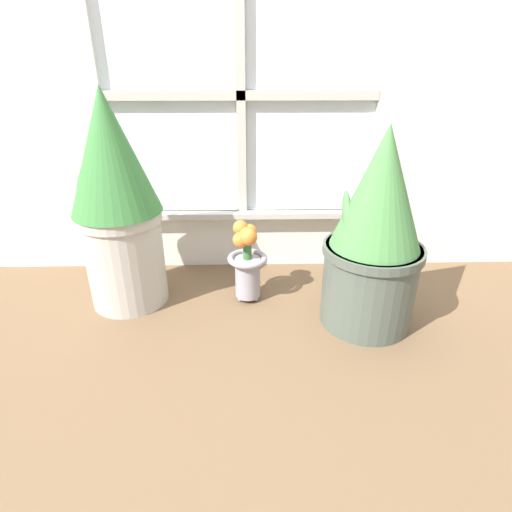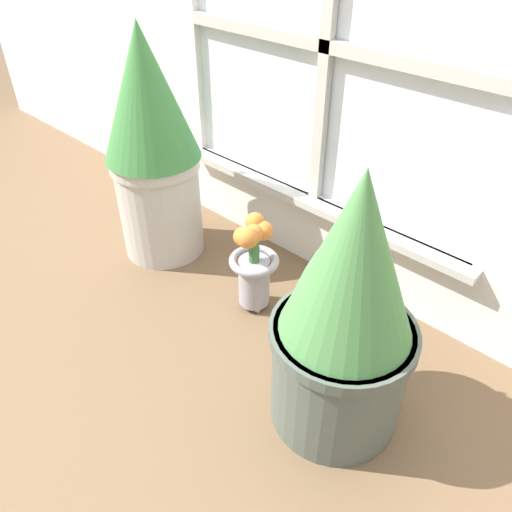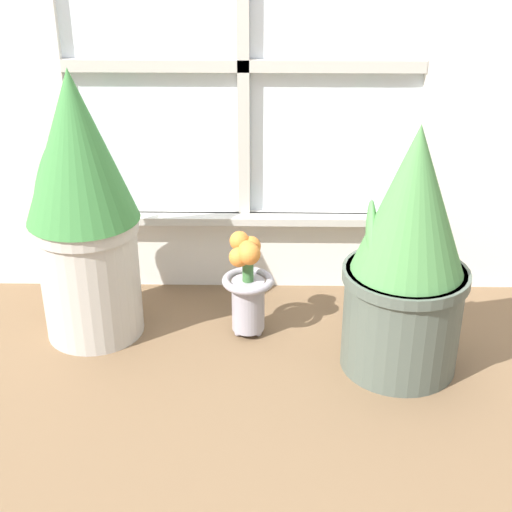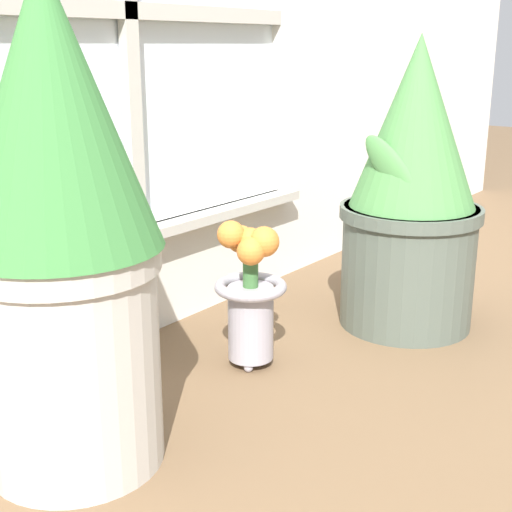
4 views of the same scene
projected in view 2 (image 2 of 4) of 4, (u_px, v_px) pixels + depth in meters
The scene contains 4 objects.
ground_plane at pixel (165, 362), 1.41m from camera, with size 10.00×10.00×0.00m, color brown.
potted_plant_left at pixel (152, 144), 1.61m from camera, with size 0.31×0.31×0.79m.
potted_plant_right at pixel (346, 317), 1.08m from camera, with size 0.34×0.34×0.69m.
flower_vase at pixel (254, 262), 1.50m from camera, with size 0.15×0.15×0.32m.
Camera 2 is at (0.84, -0.52, 1.08)m, focal length 35.00 mm.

